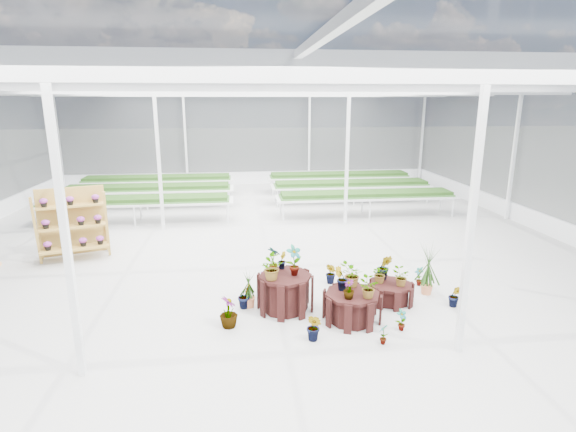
{
  "coord_description": "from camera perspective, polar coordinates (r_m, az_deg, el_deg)",
  "views": [
    {
      "loc": [
        -0.58,
        -10.33,
        4.05
      ],
      "look_at": [
        0.63,
        0.25,
        1.3
      ],
      "focal_mm": 28.0,
      "sensor_mm": 36.0,
      "label": 1
    }
  ],
  "objects": [
    {
      "name": "nursery_benches",
      "position": [
        17.91,
        -4.53,
        2.73
      ],
      "size": [
        16.0,
        7.0,
        0.84
      ],
      "primitive_type": null,
      "color": "silver",
      "rests_on": "ground"
    },
    {
      "name": "ground_plane",
      "position": [
        11.11,
        -3.1,
        -6.92
      ],
      "size": [
        24.0,
        24.0,
        0.0
      ],
      "primitive_type": "plane",
      "color": "gray",
      "rests_on": "ground"
    },
    {
      "name": "greenhouse_shell",
      "position": [
        10.5,
        -3.27,
        4.59
      ],
      "size": [
        18.0,
        24.0,
        4.5
      ],
      "primitive_type": null,
      "color": "white",
      "rests_on": "ground"
    },
    {
      "name": "steel_frame",
      "position": [
        10.5,
        -3.27,
        4.59
      ],
      "size": [
        18.0,
        24.0,
        4.5
      ],
      "primitive_type": null,
      "color": "silver",
      "rests_on": "ground"
    },
    {
      "name": "nursery_plants",
      "position": [
        9.12,
        6.26,
        -7.97
      ],
      "size": [
        4.88,
        2.95,
        1.35
      ],
      "color": "#1E3E13",
      "rests_on": "ground"
    },
    {
      "name": "plinth_tall",
      "position": [
        9.0,
        -0.35,
        -9.67
      ],
      "size": [
        1.31,
        1.31,
        0.73
      ],
      "primitive_type": "cylinder",
      "rotation": [
        0.0,
        0.0,
        -0.26
      ],
      "color": "black",
      "rests_on": "ground"
    },
    {
      "name": "plinth_low",
      "position": [
        9.62,
        12.91,
        -9.47
      ],
      "size": [
        0.94,
        0.94,
        0.41
      ],
      "primitive_type": "cylinder",
      "rotation": [
        0.0,
        0.0,
        -0.04
      ],
      "color": "black",
      "rests_on": "ground"
    },
    {
      "name": "shelf_rack",
      "position": [
        12.96,
        -25.67,
        -0.97
      ],
      "size": [
        1.93,
        1.4,
        1.84
      ],
      "primitive_type": null,
      "rotation": [
        0.0,
        0.0,
        0.31
      ],
      "color": "olive",
      "rests_on": "ground"
    },
    {
      "name": "plinth_mid",
      "position": [
        8.7,
        8.12,
        -11.33
      ],
      "size": [
        1.38,
        1.38,
        0.56
      ],
      "primitive_type": "cylinder",
      "rotation": [
        0.0,
        0.0,
        -0.38
      ],
      "color": "black",
      "rests_on": "ground"
    }
  ]
}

